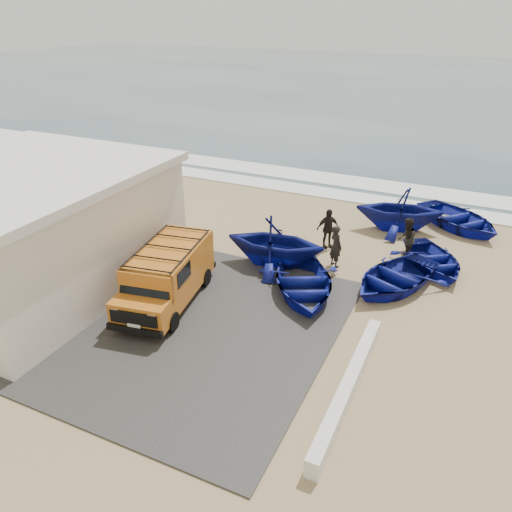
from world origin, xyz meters
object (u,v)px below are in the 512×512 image
(fisherman_middle, at_px, (406,239))
(boat_far_right, at_px, (458,219))
(boat_near_left, at_px, (303,282))
(building, at_px, (23,228))
(boat_near_right, at_px, (394,277))
(boat_mid_left, at_px, (275,242))
(boat_mid_right, at_px, (433,260))
(fisherman_back, at_px, (328,228))
(parapet, at_px, (349,387))
(fisherman_front, at_px, (336,246))
(boat_far_left, at_px, (400,209))
(van, at_px, (167,274))

(fisherman_middle, bearing_deg, boat_far_right, 155.32)
(boat_near_left, xyz_separation_m, fisherman_middle, (2.83, 4.33, 0.44))
(building, xyz_separation_m, boat_near_right, (12.46, 5.24, -1.73))
(boat_mid_left, xyz_separation_m, boat_mid_right, (5.77, 2.40, -0.65))
(boat_far_right, bearing_deg, fisherman_back, 172.79)
(boat_mid_left, relative_size, boat_mid_right, 1.08)
(boat_near_left, relative_size, boat_mid_right, 1.19)
(boat_near_left, distance_m, boat_mid_right, 5.64)
(parapet, bearing_deg, boat_mid_right, 82.95)
(fisherman_front, distance_m, fisherman_middle, 3.01)
(boat_mid_right, bearing_deg, fisherman_front, 168.68)
(boat_near_left, bearing_deg, boat_mid_left, 111.16)
(boat_mid_left, bearing_deg, building, 116.41)
(boat_near_left, height_order, boat_far_left, boat_far_left)
(van, bearing_deg, parapet, -25.13)
(van, height_order, boat_far_right, van)
(building, xyz_separation_m, boat_far_left, (11.55, 10.68, -1.14))
(parapet, xyz_separation_m, boat_near_right, (-0.04, 6.24, 0.16))
(boat_mid_left, xyz_separation_m, boat_far_right, (6.29, 7.05, -0.57))
(van, bearing_deg, boat_near_left, 21.85)
(boat_near_right, relative_size, fisherman_back, 2.41)
(boat_far_left, relative_size, boat_far_right, 0.88)
(parapet, relative_size, fisherman_middle, 3.37)
(fisherman_front, bearing_deg, boat_far_right, -85.97)
(boat_near_left, relative_size, boat_far_right, 0.98)
(van, distance_m, boat_near_right, 8.22)
(building, bearing_deg, fisherman_middle, 32.12)
(building, xyz_separation_m, fisherman_back, (9.15, 7.51, -1.30))
(fisherman_back, bearing_deg, parapet, -111.67)
(van, bearing_deg, building, -179.89)
(parapet, relative_size, van, 1.20)
(parapet, bearing_deg, boat_far_left, 94.64)
(van, bearing_deg, fisherman_back, 51.13)
(boat_mid_left, relative_size, fisherman_front, 2.24)
(boat_far_right, bearing_deg, fisherman_front, -173.95)
(fisherman_middle, bearing_deg, boat_near_right, -1.64)
(fisherman_middle, bearing_deg, building, -61.29)
(boat_mid_right, xyz_separation_m, fisherman_back, (-4.39, 0.08, 0.49))
(building, xyz_separation_m, boat_near_left, (9.55, 3.44, -1.72))
(boat_near_left, relative_size, boat_mid_left, 1.11)
(fisherman_front, bearing_deg, boat_mid_left, 60.84)
(boat_far_right, relative_size, fisherman_front, 2.53)
(boat_far_right, xyz_separation_m, fisherman_back, (-4.91, -4.57, 0.41))
(van, bearing_deg, fisherman_middle, 35.05)
(boat_near_right, bearing_deg, building, -134.01)
(boat_near_left, bearing_deg, boat_far_left, 47.44)
(boat_far_left, distance_m, fisherman_back, 3.98)
(boat_near_left, height_order, fisherman_front, fisherman_front)
(parapet, relative_size, boat_far_left, 1.55)
(fisherman_middle, height_order, fisherman_back, fisherman_middle)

